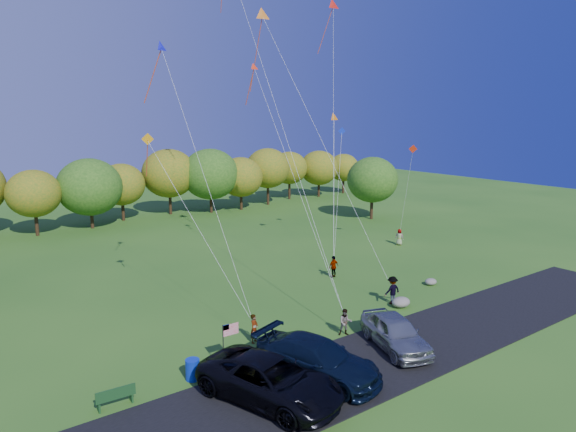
# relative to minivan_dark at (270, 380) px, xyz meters

# --- Properties ---
(ground) EXTENTS (140.00, 140.00, 0.00)m
(ground) POSITION_rel_minivan_dark_xyz_m (8.07, 3.98, -0.99)
(ground) COLOR #295919
(ground) RESTS_ON ground
(asphalt_lane) EXTENTS (44.00, 6.00, 0.06)m
(asphalt_lane) POSITION_rel_minivan_dark_xyz_m (8.07, -0.02, -0.96)
(asphalt_lane) COLOR black
(asphalt_lane) RESTS_ON ground
(treeline) EXTENTS (75.78, 27.08, 8.42)m
(treeline) POSITION_rel_minivan_dark_xyz_m (7.79, 39.49, 3.64)
(treeline) COLOR #3A2415
(treeline) RESTS_ON ground
(minivan_dark) EXTENTS (5.10, 7.36, 1.87)m
(minivan_dark) POSITION_rel_minivan_dark_xyz_m (0.00, 0.00, 0.00)
(minivan_dark) COLOR black
(minivan_dark) RESTS_ON asphalt_lane
(minivan_navy) EXTENTS (4.48, 6.87, 1.85)m
(minivan_navy) POSITION_rel_minivan_dark_xyz_m (2.88, 0.31, -0.01)
(minivan_navy) COLOR black
(minivan_navy) RESTS_ON asphalt_lane
(minivan_silver) EXTENTS (3.67, 5.62, 1.78)m
(minivan_silver) POSITION_rel_minivan_dark_xyz_m (8.21, 0.31, -0.04)
(minivan_silver) COLOR gray
(minivan_silver) RESTS_ON asphalt_lane
(flyer_a) EXTENTS (0.71, 0.65, 1.63)m
(flyer_a) POSITION_rel_minivan_dark_xyz_m (2.57, 5.41, -0.18)
(flyer_a) COLOR #4C4C59
(flyer_a) RESTS_ON ground
(flyer_b) EXTENTS (0.95, 0.90, 1.55)m
(flyer_b) POSITION_rel_minivan_dark_xyz_m (7.25, 3.18, -0.22)
(flyer_b) COLOR #4C4C59
(flyer_b) RESTS_ON ground
(flyer_c) EXTENTS (1.26, 0.80, 1.86)m
(flyer_c) POSITION_rel_minivan_dark_xyz_m (13.14, 5.08, -0.06)
(flyer_c) COLOR #4C4C59
(flyer_c) RESTS_ON ground
(flyer_d) EXTENTS (1.04, 0.53, 1.70)m
(flyer_d) POSITION_rel_minivan_dark_xyz_m (13.64, 11.58, -0.14)
(flyer_d) COLOR #4C4C59
(flyer_d) RESTS_ON ground
(flyer_e) EXTENTS (0.85, 0.91, 1.57)m
(flyer_e) POSITION_rel_minivan_dark_xyz_m (25.32, 15.45, -0.21)
(flyer_e) COLOR #4C4C59
(flyer_e) RESTS_ON ground
(park_bench) EXTENTS (1.68, 0.45, 0.93)m
(park_bench) POSITION_rel_minivan_dark_xyz_m (-5.65, 3.46, -0.50)
(park_bench) COLOR #163E1A
(park_bench) RESTS_ON ground
(trash_barrel) EXTENTS (0.67, 0.67, 1.01)m
(trash_barrel) POSITION_rel_minivan_dark_xyz_m (-1.94, 3.69, -0.49)
(trash_barrel) COLOR #0B29AE
(trash_barrel) RESTS_ON ground
(flag_assembly) EXTENTS (0.89, 0.58, 2.40)m
(flag_assembly) POSITION_rel_minivan_dark_xyz_m (-0.12, 3.52, 0.80)
(flag_assembly) COLOR black
(flag_assembly) RESTS_ON ground
(boulder_near) EXTENTS (1.31, 1.03, 0.66)m
(boulder_near) POSITION_rel_minivan_dark_xyz_m (13.12, 4.29, -0.67)
(boulder_near) COLOR slate
(boulder_near) RESTS_ON ground
(boulder_far) EXTENTS (0.93, 0.77, 0.48)m
(boulder_far) POSITION_rel_minivan_dark_xyz_m (18.27, 6.01, -0.75)
(boulder_far) COLOR gray
(boulder_far) RESTS_ON ground
(kites_aloft) EXTENTS (24.61, 10.02, 16.74)m
(kites_aloft) POSITION_rel_minivan_dark_xyz_m (12.25, 16.66, 17.18)
(kites_aloft) COLOR #CB6716
(kites_aloft) RESTS_ON ground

